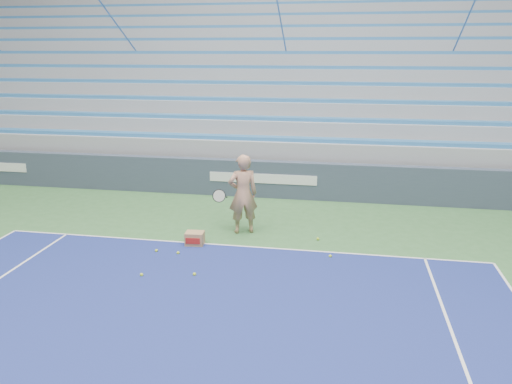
% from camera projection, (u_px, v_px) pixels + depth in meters
% --- Properties ---
extents(sponsor_barrier, '(30.00, 0.32, 1.10)m').
position_uv_depth(sponsor_barrier, '(263.00, 179.00, 14.86)').
color(sponsor_barrier, '#364152').
rests_on(sponsor_barrier, ground).
extents(bleachers, '(31.00, 9.15, 7.30)m').
position_uv_depth(bleachers, '(287.00, 99.00, 19.77)').
color(bleachers, '#92959A').
rests_on(bleachers, ground).
extents(tennis_player, '(1.02, 0.96, 1.92)m').
position_uv_depth(tennis_player, '(243.00, 194.00, 11.82)').
color(tennis_player, tan).
rests_on(tennis_player, ground).
extents(ball_box, '(0.43, 0.34, 0.31)m').
position_uv_depth(ball_box, '(195.00, 239.00, 11.26)').
color(ball_box, '#A27B4E').
rests_on(ball_box, ground).
extents(tennis_ball_0, '(0.07, 0.07, 0.07)m').
position_uv_depth(tennis_ball_0, '(156.00, 251.00, 10.89)').
color(tennis_ball_0, '#BFDC2D').
rests_on(tennis_ball_0, ground).
extents(tennis_ball_1, '(0.07, 0.07, 0.07)m').
position_uv_depth(tennis_ball_1, '(318.00, 239.00, 11.57)').
color(tennis_ball_1, '#BFDC2D').
rests_on(tennis_ball_1, ground).
extents(tennis_ball_2, '(0.07, 0.07, 0.07)m').
position_uv_depth(tennis_ball_2, '(178.00, 253.00, 10.78)').
color(tennis_ball_2, '#BFDC2D').
rests_on(tennis_ball_2, ground).
extents(tennis_ball_3, '(0.07, 0.07, 0.07)m').
position_uv_depth(tennis_ball_3, '(330.00, 256.00, 10.60)').
color(tennis_ball_3, '#BFDC2D').
rests_on(tennis_ball_3, ground).
extents(tennis_ball_4, '(0.07, 0.07, 0.07)m').
position_uv_depth(tennis_ball_4, '(194.00, 274.00, 9.75)').
color(tennis_ball_4, '#BFDC2D').
rests_on(tennis_ball_4, ground).
extents(tennis_ball_5, '(0.07, 0.07, 0.07)m').
position_uv_depth(tennis_ball_5, '(142.00, 275.00, 9.72)').
color(tennis_ball_5, '#BFDC2D').
rests_on(tennis_ball_5, ground).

